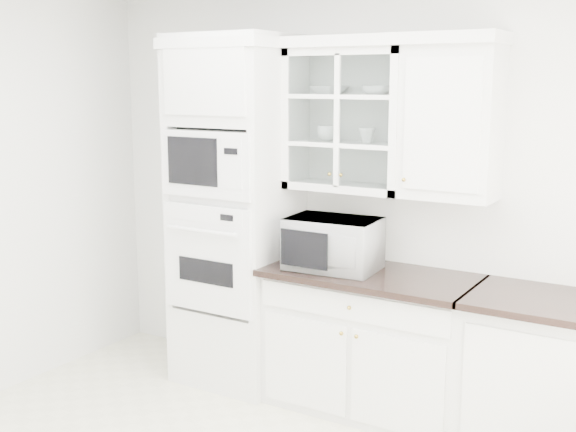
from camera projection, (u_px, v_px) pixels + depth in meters
The scene contains 12 objects.
room_shell at pixel (241, 144), 3.65m from camera, with size 4.00×3.50×2.70m.
oven_column at pixel (235, 213), 4.97m from camera, with size 0.76×0.68×2.40m.
base_cabinet_run at pixel (371, 341), 4.61m from camera, with size 1.32×0.67×0.92m.
extra_base_cabinet at pixel (532, 373), 4.09m from camera, with size 0.72×0.67×0.92m.
upper_cabinet_glass at pixel (349, 120), 4.59m from camera, with size 0.80×0.33×0.90m.
upper_cabinet_solid at pixel (452, 123), 4.25m from camera, with size 0.55×0.33×0.90m, color white.
crown_molding at pixel (334, 42), 4.54m from camera, with size 2.14×0.38×0.07m, color white.
countertop_microwave at pixel (334, 243), 4.57m from camera, with size 0.56×0.47×0.33m, color white.
bowl_a at pixel (329, 90), 4.65m from camera, with size 0.22×0.22×0.06m, color white.
bowl_b at pixel (377, 90), 4.47m from camera, with size 0.18×0.18×0.06m, color white.
cup_a at pixel (327, 133), 4.69m from camera, with size 0.13×0.13×0.10m, color white.
cup_b at pixel (367, 135), 4.55m from camera, with size 0.10×0.10×0.10m, color white.
Camera 1 is at (2.11, -2.57, 2.09)m, focal length 45.00 mm.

